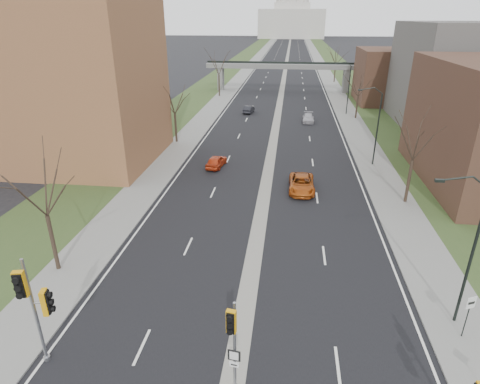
% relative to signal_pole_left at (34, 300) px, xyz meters
% --- Properties ---
extents(road_surface, '(20.00, 600.00, 0.01)m').
position_rel_signal_pole_left_xyz_m(road_surface, '(9.16, 149.56, -3.90)').
color(road_surface, black).
rests_on(road_surface, ground).
extents(median_strip, '(1.20, 600.00, 0.02)m').
position_rel_signal_pole_left_xyz_m(median_strip, '(9.16, 149.56, -3.90)').
color(median_strip, gray).
rests_on(median_strip, ground).
extents(sidewalk_right, '(4.00, 600.00, 0.12)m').
position_rel_signal_pole_left_xyz_m(sidewalk_right, '(21.16, 149.56, -3.84)').
color(sidewalk_right, gray).
rests_on(sidewalk_right, ground).
extents(sidewalk_left, '(4.00, 600.00, 0.12)m').
position_rel_signal_pole_left_xyz_m(sidewalk_left, '(-2.84, 149.56, -3.84)').
color(sidewalk_left, gray).
rests_on(sidewalk_left, ground).
extents(grass_verge_right, '(8.00, 600.00, 0.10)m').
position_rel_signal_pole_left_xyz_m(grass_verge_right, '(27.16, 149.56, -3.85)').
color(grass_verge_right, '#2A3E1D').
rests_on(grass_verge_right, ground).
extents(grass_verge_left, '(8.00, 600.00, 0.10)m').
position_rel_signal_pole_left_xyz_m(grass_verge_left, '(-8.84, 149.56, -3.85)').
color(grass_verge_left, '#2A3E1D').
rests_on(grass_verge_left, ground).
extents(apartment_building, '(25.00, 16.00, 22.00)m').
position_rel_signal_pole_left_xyz_m(apartment_building, '(-16.84, 29.56, 7.10)').
color(apartment_building, '#96613C').
rests_on(apartment_building, ground).
extents(commercial_block_mid, '(18.00, 22.00, 15.00)m').
position_rel_signal_pole_left_xyz_m(commercial_block_mid, '(37.16, 51.56, 3.60)').
color(commercial_block_mid, '#53504C').
rests_on(commercial_block_mid, ground).
extents(commercial_block_far, '(14.00, 14.00, 10.00)m').
position_rel_signal_pole_left_xyz_m(commercial_block_far, '(31.16, 69.56, 1.10)').
color(commercial_block_far, '#4D2F24').
rests_on(commercial_block_far, ground).
extents(pedestrian_bridge, '(34.00, 3.00, 6.45)m').
position_rel_signal_pole_left_xyz_m(pedestrian_bridge, '(9.16, 79.56, 0.94)').
color(pedestrian_bridge, slate).
rests_on(pedestrian_bridge, ground).
extents(capitol, '(48.00, 42.00, 55.75)m').
position_rel_signal_pole_left_xyz_m(capitol, '(9.16, 319.56, 14.70)').
color(capitol, beige).
rests_on(capitol, ground).
extents(streetlight_near, '(2.61, 0.20, 8.70)m').
position_rel_signal_pole_left_xyz_m(streetlight_near, '(20.15, 5.56, 3.05)').
color(streetlight_near, black).
rests_on(streetlight_near, sidewalk_right).
extents(streetlight_mid, '(2.61, 0.20, 8.70)m').
position_rel_signal_pole_left_xyz_m(streetlight_mid, '(20.15, 31.56, 3.05)').
color(streetlight_mid, black).
rests_on(streetlight_mid, sidewalk_right).
extents(streetlight_far, '(2.61, 0.20, 8.70)m').
position_rel_signal_pole_left_xyz_m(streetlight_far, '(20.15, 57.56, 3.05)').
color(streetlight_far, black).
rests_on(streetlight_far, sidewalk_right).
extents(tree_left_a, '(7.20, 7.20, 9.40)m').
position_rel_signal_pole_left_xyz_m(tree_left_a, '(-3.84, 7.56, 2.73)').
color(tree_left_a, '#382B21').
rests_on(tree_left_a, sidewalk_left).
extents(tree_left_b, '(6.75, 6.75, 8.81)m').
position_rel_signal_pole_left_xyz_m(tree_left_b, '(-3.84, 37.56, 2.33)').
color(tree_left_b, '#382B21').
rests_on(tree_left_b, sidewalk_left).
extents(tree_left_c, '(7.65, 7.65, 9.99)m').
position_rel_signal_pole_left_xyz_m(tree_left_c, '(-3.84, 71.56, 3.14)').
color(tree_left_c, '#382B21').
rests_on(tree_left_c, sidewalk_left).
extents(tree_right_a, '(7.20, 7.20, 9.40)m').
position_rel_signal_pole_left_xyz_m(tree_right_a, '(22.16, 21.56, 2.73)').
color(tree_right_a, '#382B21').
rests_on(tree_right_a, sidewalk_right).
extents(tree_right_b, '(6.30, 6.30, 8.22)m').
position_rel_signal_pole_left_xyz_m(tree_right_b, '(22.16, 54.56, 1.92)').
color(tree_right_b, '#382B21').
rests_on(tree_right_b, sidewalk_right).
extents(tree_right_c, '(7.65, 7.65, 9.99)m').
position_rel_signal_pole_left_xyz_m(tree_right_c, '(22.16, 94.56, 3.14)').
color(tree_right_c, '#382B21').
rests_on(tree_right_c, sidewalk_right).
extents(signal_pole_left, '(1.00, 1.24, 5.96)m').
position_rel_signal_pole_left_xyz_m(signal_pole_left, '(0.00, 0.00, 0.00)').
color(signal_pole_left, gray).
rests_on(signal_pole_left, ground).
extents(signal_pole_median, '(0.58, 0.83, 5.00)m').
position_rel_signal_pole_left_xyz_m(signal_pole_median, '(9.29, -0.68, -0.42)').
color(signal_pole_median, gray).
rests_on(signal_pole_median, ground).
extents(speed_limit_sign, '(0.52, 0.25, 2.59)m').
position_rel_signal_pole_left_xyz_m(speed_limit_sign, '(20.91, 4.31, -2.00)').
color(speed_limit_sign, black).
rests_on(speed_limit_sign, sidewalk_right).
extents(car_left_near, '(2.12, 4.13, 1.35)m').
position_rel_signal_pole_left_xyz_m(car_left_near, '(3.21, 28.78, -3.23)').
color(car_left_near, red).
rests_on(car_left_near, ground).
extents(car_left_far, '(1.80, 3.93, 1.25)m').
position_rel_signal_pole_left_xyz_m(car_left_far, '(4.00, 56.70, -3.28)').
color(car_left_far, black).
rests_on(car_left_far, ground).
extents(car_right_near, '(2.44, 5.26, 1.46)m').
position_rel_signal_pole_left_xyz_m(car_right_near, '(12.71, 23.14, -3.17)').
color(car_right_near, '#A64711').
rests_on(car_right_near, ground).
extents(car_right_mid, '(1.91, 4.47, 1.28)m').
position_rel_signal_pole_left_xyz_m(car_right_mid, '(14.23, 51.35, -3.26)').
color(car_right_mid, '#A4A2AA').
rests_on(car_right_mid, ground).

